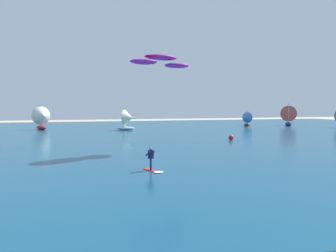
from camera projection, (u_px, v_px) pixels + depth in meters
name	position (u px, v px, depth m)	size (l,w,h in m)	color
ocean	(124.00, 133.00, 52.72)	(160.00, 90.00, 0.10)	navy
kitesurfer	(152.00, 162.00, 21.63)	(1.22, 2.03, 1.67)	red
kite	(161.00, 61.00, 31.25)	(7.51, 5.03, 1.09)	#B21999
sailboat_heeled_over	(42.00, 118.00, 60.49)	(4.13, 4.61, 5.20)	maroon
sailboat_near_shore	(289.00, 115.00, 74.77)	(4.71, 4.81, 5.40)	navy
sailboat_mid_right	(128.00, 120.00, 59.35)	(4.03, 3.63, 4.49)	silver
sailboat_mid_left	(246.00, 119.00, 72.48)	(3.32, 3.07, 3.68)	maroon
marker_buoy	(231.00, 138.00, 41.72)	(0.69, 0.69, 0.69)	red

